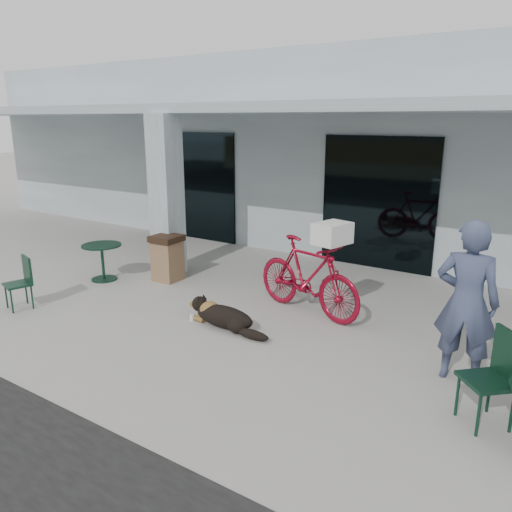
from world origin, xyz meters
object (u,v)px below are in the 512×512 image
Objects in this scene: dog at (224,316)px; cafe_chair_far_b at (487,379)px; cafe_chair_near at (17,284)px; person at (467,302)px; trash_receptacle at (168,258)px; cafe_table_near at (103,262)px; bicycle at (308,276)px.

cafe_chair_far_b is at bearing -3.46° from dog.
dog is at bearing 36.75° from cafe_chair_near.
person is 2.21× the size of trash_receptacle.
cafe_table_near is 0.85× the size of trash_receptacle.
cafe_chair_far_b reaches higher than trash_receptacle.
trash_receptacle is (-5.55, 0.90, -0.53)m from person.
dog is at bearing -141.44° from cafe_chair_far_b.
bicycle reaches higher than cafe_chair_near.
cafe_table_near is at bearing -5.10° from person.
bicycle is 2.39× the size of cafe_chair_near.
person is (6.55, 1.56, 0.55)m from cafe_chair_near.
cafe_table_near is at bearing -142.24° from cafe_chair_far_b.
person is at bearing -95.51° from bicycle.
person is 5.64m from trash_receptacle.
cafe_chair_far_b is (6.96, 0.73, 0.07)m from cafe_chair_near.
person reaches higher than dog.
cafe_chair_far_b reaches higher than cafe_chair_near.
dog is at bearing -9.43° from cafe_table_near.
cafe_chair_far_b reaches higher than cafe_table_near.
trash_receptacle is at bearing -149.91° from cafe_chair_far_b.
dog is at bearing -28.37° from trash_receptacle.
bicycle is at bearing 47.27° from cafe_chair_near.
bicycle is 2.31× the size of trash_receptacle.
cafe_chair_near reaches higher than cafe_table_near.
bicycle is 3.04m from trash_receptacle.
cafe_table_near reaches higher than dog.
cafe_chair_far_b is (2.92, -1.70, -0.11)m from bicycle.
cafe_table_near is at bearing 108.11° from cafe_chair_near.
person is at bearing -1.97° from cafe_table_near.
trash_receptacle reaches higher than dog.
bicycle reaches higher than cafe_table_near.
dog is at bearing 2.62° from person.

